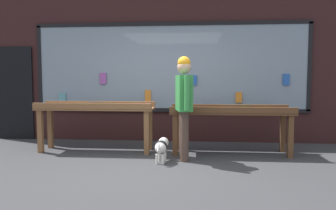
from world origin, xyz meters
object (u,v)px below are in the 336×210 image
at_px(display_table_right, 231,116).
at_px(small_dog, 161,146).
at_px(display_table_left, 96,112).
at_px(person_browsing, 184,99).

relative_size(display_table_right, small_dog, 4.06).
bearing_deg(display_table_left, small_dog, -28.56).
bearing_deg(person_browsing, display_table_left, 59.77).
bearing_deg(person_browsing, small_dog, 103.11).
distance_m(display_table_right, person_browsing, 1.05).
height_order(display_table_right, small_dog, display_table_right).
bearing_deg(small_dog, display_table_right, -53.21).
xyz_separation_m(display_table_left, display_table_right, (2.53, -0.00, -0.04)).
relative_size(display_table_left, display_table_right, 1.00).
relative_size(display_table_left, person_browsing, 1.26).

